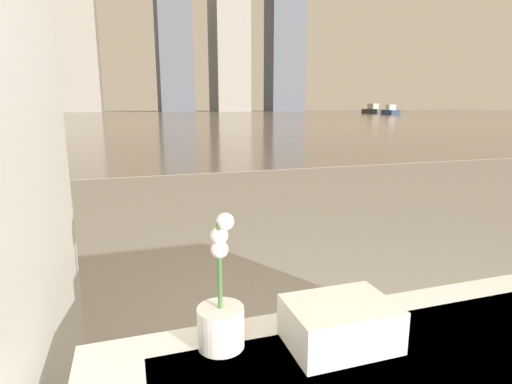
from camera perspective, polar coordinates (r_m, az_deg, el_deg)
The scene contains 7 objects.
potted_orchid at distance 1.12m, azimuth -5.04°, elevation -16.92°, with size 0.13×0.13×0.37m.
towel_stack at distance 1.17m, azimuth 11.88°, elevation -17.89°, with size 0.29×0.21×0.12m.
harbor_water at distance 62.05m, azimuth -17.36°, elevation 10.36°, with size 180.00×110.00×0.01m.
harbor_boat_0 at distance 71.19m, azimuth 18.66°, elevation 10.89°, with size 2.44×4.59×1.64m.
harbor_boat_2 at distance 81.72m, azimuth 16.35°, elevation 11.15°, with size 1.88×5.11×1.90m.
skyline_tower_1 at distance 120.20m, azimuth -24.76°, elevation 20.26°, with size 11.84×12.99×41.31m.
skyline_tower_2 at distance 119.71m, azimuth -11.65°, elevation 18.62°, with size 9.06×13.07×31.02m.
Camera 1 is at (-0.81, -0.04, 1.17)m, focal length 28.00 mm.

